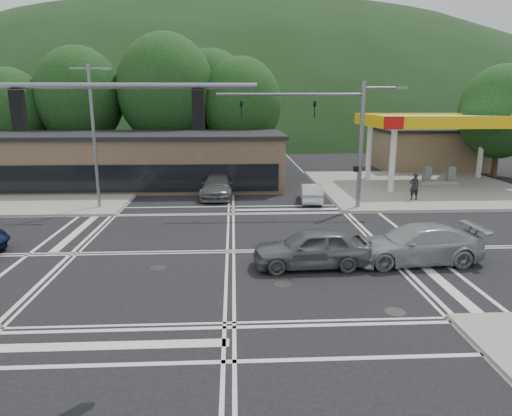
{
  "coord_description": "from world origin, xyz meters",
  "views": [
    {
      "loc": [
        0.18,
        -20.18,
        6.85
      ],
      "look_at": [
        1.33,
        2.8,
        1.4
      ],
      "focal_mm": 32.0,
      "sensor_mm": 36.0,
      "label": 1
    }
  ],
  "objects_px": {
    "car_grey_center": "(311,248)",
    "car_northbound": "(218,186)",
    "car_silver_east": "(416,244)",
    "car_queue_b": "(244,178)",
    "pedestrian": "(414,186)",
    "car_queue_a": "(311,193)"
  },
  "relations": [
    {
      "from": "car_silver_east",
      "to": "car_queue_b",
      "type": "relative_size",
      "value": 1.26
    },
    {
      "from": "car_silver_east",
      "to": "car_queue_b",
      "type": "height_order",
      "value": "car_silver_east"
    },
    {
      "from": "car_northbound",
      "to": "car_silver_east",
      "type": "bearing_deg",
      "value": -55.2
    },
    {
      "from": "car_grey_center",
      "to": "car_northbound",
      "type": "bearing_deg",
      "value": -165.89
    },
    {
      "from": "car_queue_b",
      "to": "car_northbound",
      "type": "distance_m",
      "value": 4.17
    },
    {
      "from": "car_grey_center",
      "to": "car_queue_a",
      "type": "xyz_separation_m",
      "value": [
        2.09,
        12.51,
        -0.19
      ]
    },
    {
      "from": "car_grey_center",
      "to": "car_queue_b",
      "type": "relative_size",
      "value": 1.09
    },
    {
      "from": "car_grey_center",
      "to": "car_silver_east",
      "type": "relative_size",
      "value": 0.87
    },
    {
      "from": "car_northbound",
      "to": "pedestrian",
      "type": "xyz_separation_m",
      "value": [
        13.57,
        -2.39,
        0.29
      ]
    },
    {
      "from": "car_queue_a",
      "to": "pedestrian",
      "type": "height_order",
      "value": "pedestrian"
    },
    {
      "from": "car_grey_center",
      "to": "car_northbound",
      "type": "distance_m",
      "value": 15.24
    },
    {
      "from": "pedestrian",
      "to": "car_queue_b",
      "type": "bearing_deg",
      "value": -30.84
    },
    {
      "from": "car_queue_a",
      "to": "car_northbound",
      "type": "height_order",
      "value": "car_northbound"
    },
    {
      "from": "car_northbound",
      "to": "car_grey_center",
      "type": "bearing_deg",
      "value": -70.65
    },
    {
      "from": "pedestrian",
      "to": "car_grey_center",
      "type": "bearing_deg",
      "value": 49.8
    },
    {
      "from": "car_northbound",
      "to": "pedestrian",
      "type": "distance_m",
      "value": 13.78
    },
    {
      "from": "car_queue_a",
      "to": "car_queue_b",
      "type": "height_order",
      "value": "car_queue_b"
    },
    {
      "from": "car_silver_east",
      "to": "pedestrian",
      "type": "height_order",
      "value": "pedestrian"
    },
    {
      "from": "car_silver_east",
      "to": "car_northbound",
      "type": "distance_m",
      "value": 16.86
    },
    {
      "from": "car_silver_east",
      "to": "car_queue_a",
      "type": "distance_m",
      "value": 12.45
    },
    {
      "from": "car_grey_center",
      "to": "car_queue_b",
      "type": "bearing_deg",
      "value": -175.06
    },
    {
      "from": "car_silver_east",
      "to": "car_northbound",
      "type": "bearing_deg",
      "value": -150.81
    }
  ]
}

